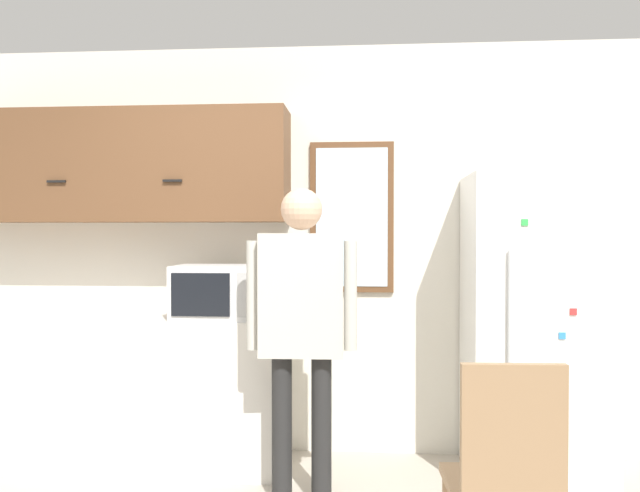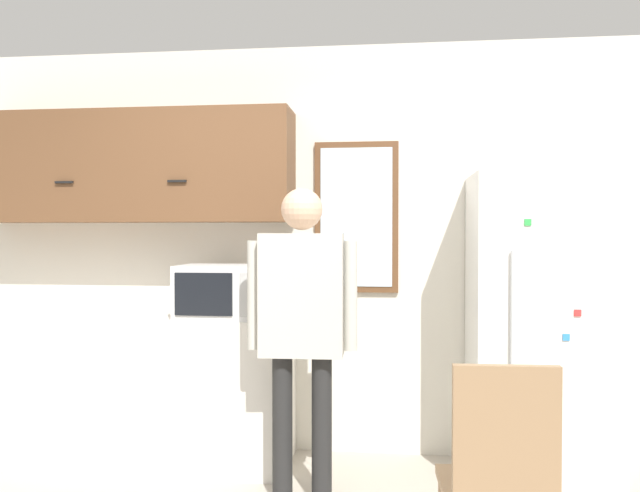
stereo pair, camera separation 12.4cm
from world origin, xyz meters
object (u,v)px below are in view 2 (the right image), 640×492
at_px(microwave, 220,291).
at_px(person, 302,310).
at_px(refrigerator, 540,327).
at_px(chair, 500,473).

xyz_separation_m(microwave, person, (0.57, -0.41, -0.06)).
height_order(refrigerator, chair, refrigerator).
bearing_deg(refrigerator, person, -161.01).
bearing_deg(microwave, person, -35.53).
xyz_separation_m(refrigerator, chair, (-0.45, -1.30, -0.39)).
bearing_deg(chair, person, -45.25).
bearing_deg(chair, microwave, -42.63).
height_order(microwave, refrigerator, refrigerator).
bearing_deg(microwave, refrigerator, 1.69).
relative_size(microwave, person, 0.29).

